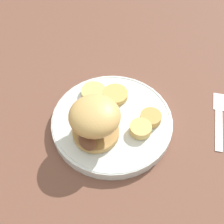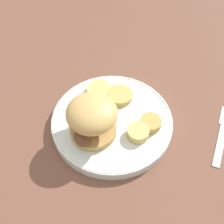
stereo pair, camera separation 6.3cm
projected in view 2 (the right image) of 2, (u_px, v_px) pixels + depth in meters
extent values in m
plane|color=brown|center=(112.00, 126.00, 0.67)|extent=(4.00, 4.00, 0.00)
cylinder|color=silver|center=(112.00, 123.00, 0.66)|extent=(0.25, 0.25, 0.02)
torus|color=silver|center=(112.00, 120.00, 0.65)|extent=(0.25, 0.25, 0.01)
cylinder|color=tan|center=(93.00, 130.00, 0.63)|extent=(0.09, 0.09, 0.01)
ellipsoid|color=brown|center=(82.00, 137.00, 0.59)|extent=(0.04, 0.05, 0.02)
ellipsoid|color=#4C281E|center=(94.00, 125.00, 0.61)|extent=(0.06, 0.06, 0.02)
ellipsoid|color=brown|center=(92.00, 123.00, 0.61)|extent=(0.03, 0.02, 0.02)
ellipsoid|color=brown|center=(87.00, 112.00, 0.63)|extent=(0.04, 0.04, 0.02)
ellipsoid|color=tan|center=(92.00, 113.00, 0.58)|extent=(0.10, 0.10, 0.05)
cylinder|color=#DBB766|center=(99.00, 90.00, 0.69)|extent=(0.05, 0.05, 0.01)
cylinder|color=tan|center=(120.00, 95.00, 0.68)|extent=(0.06, 0.06, 0.01)
cylinder|color=#DBB766|center=(138.00, 132.00, 0.62)|extent=(0.04, 0.04, 0.02)
cylinder|color=tan|center=(151.00, 123.00, 0.63)|extent=(0.04, 0.04, 0.02)
cube|color=silver|center=(220.00, 145.00, 0.64)|extent=(0.07, 0.10, 0.00)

